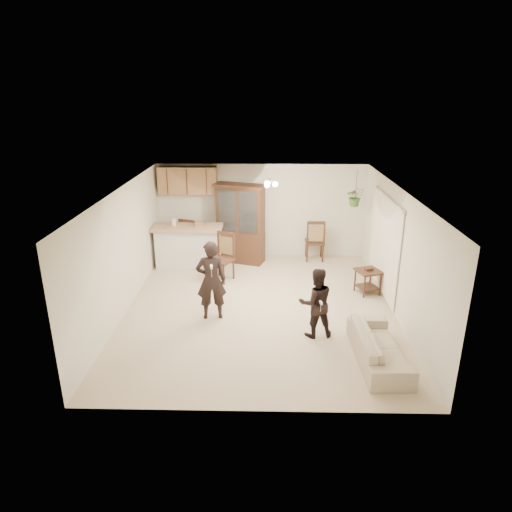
{
  "coord_description": "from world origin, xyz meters",
  "views": [
    {
      "loc": [
        0.13,
        -8.58,
        4.32
      ],
      "look_at": [
        -0.08,
        0.4,
        1.02
      ],
      "focal_mm": 32.0,
      "sensor_mm": 36.0,
      "label": 1
    }
  ],
  "objects_px": {
    "chair_bar": "(184,253)",
    "chair_hutch_right": "(314,248)",
    "chair_hutch_left": "(221,267)",
    "child": "(316,302)",
    "adult": "(211,276)",
    "china_hutch": "(241,224)",
    "sofa": "(380,342)",
    "side_table": "(368,281)"
  },
  "relations": [
    {
      "from": "sofa",
      "to": "chair_bar",
      "type": "bearing_deg",
      "value": 40.5
    },
    {
      "from": "child",
      "to": "china_hutch",
      "type": "height_order",
      "value": "china_hutch"
    },
    {
      "from": "side_table",
      "to": "chair_bar",
      "type": "height_order",
      "value": "chair_bar"
    },
    {
      "from": "chair_bar",
      "to": "chair_hutch_right",
      "type": "bearing_deg",
      "value": 27.53
    },
    {
      "from": "side_table",
      "to": "chair_bar",
      "type": "distance_m",
      "value": 4.72
    },
    {
      "from": "china_hutch",
      "to": "chair_hutch_left",
      "type": "height_order",
      "value": "china_hutch"
    },
    {
      "from": "adult",
      "to": "sofa",
      "type": "bearing_deg",
      "value": 143.92
    },
    {
      "from": "chair_bar",
      "to": "chair_hutch_right",
      "type": "height_order",
      "value": "chair_bar"
    },
    {
      "from": "sofa",
      "to": "chair_hutch_left",
      "type": "xyz_separation_m",
      "value": [
        -2.96,
        3.39,
        -0.04
      ]
    },
    {
      "from": "sofa",
      "to": "chair_hutch_right",
      "type": "relative_size",
      "value": 1.67
    },
    {
      "from": "adult",
      "to": "chair_hutch_left",
      "type": "bearing_deg",
      "value": -99.58
    },
    {
      "from": "child",
      "to": "side_table",
      "type": "height_order",
      "value": "child"
    },
    {
      "from": "china_hutch",
      "to": "chair_hutch_left",
      "type": "distance_m",
      "value": 1.52
    },
    {
      "from": "sofa",
      "to": "chair_hutch_right",
      "type": "height_order",
      "value": "chair_hutch_right"
    },
    {
      "from": "sofa",
      "to": "chair_hutch_right",
      "type": "distance_m",
      "value": 4.91
    },
    {
      "from": "child",
      "to": "china_hutch",
      "type": "relative_size",
      "value": 0.65
    },
    {
      "from": "sofa",
      "to": "adult",
      "type": "relative_size",
      "value": 1.04
    },
    {
      "from": "adult",
      "to": "china_hutch",
      "type": "relative_size",
      "value": 0.87
    },
    {
      "from": "chair_hutch_left",
      "to": "chair_hutch_right",
      "type": "xyz_separation_m",
      "value": [
        2.36,
        1.48,
        -0.01
      ]
    },
    {
      "from": "child",
      "to": "china_hutch",
      "type": "distance_m",
      "value": 4.18
    },
    {
      "from": "adult",
      "to": "side_table",
      "type": "bearing_deg",
      "value": -169.13
    },
    {
      "from": "child",
      "to": "adult",
      "type": "bearing_deg",
      "value": -28.16
    },
    {
      "from": "chair_bar",
      "to": "adult",
      "type": "bearing_deg",
      "value": -50.04
    },
    {
      "from": "side_table",
      "to": "chair_bar",
      "type": "bearing_deg",
      "value": 159.07
    },
    {
      "from": "china_hutch",
      "to": "side_table",
      "type": "bearing_deg",
      "value": -15.55
    },
    {
      "from": "chair_bar",
      "to": "sofa",
      "type": "bearing_deg",
      "value": -27.63
    },
    {
      "from": "child",
      "to": "side_table",
      "type": "xyz_separation_m",
      "value": [
        1.36,
        1.9,
        -0.39
      ]
    },
    {
      "from": "chair_hutch_left",
      "to": "child",
      "type": "bearing_deg",
      "value": -23.61
    },
    {
      "from": "chair_hutch_left",
      "to": "china_hutch",
      "type": "bearing_deg",
      "value": 101.8
    },
    {
      "from": "china_hutch",
      "to": "chair_hutch_right",
      "type": "xyz_separation_m",
      "value": [
        1.96,
        0.18,
        -0.7
      ]
    },
    {
      "from": "chair_bar",
      "to": "chair_hutch_left",
      "type": "height_order",
      "value": "chair_bar"
    },
    {
      "from": "side_table",
      "to": "chair_hutch_left",
      "type": "xyz_separation_m",
      "value": [
        -3.33,
        0.66,
        0.04
      ]
    },
    {
      "from": "chair_bar",
      "to": "chair_hutch_left",
      "type": "distance_m",
      "value": 1.48
    },
    {
      "from": "sofa",
      "to": "side_table",
      "type": "height_order",
      "value": "sofa"
    },
    {
      "from": "sofa",
      "to": "china_hutch",
      "type": "height_order",
      "value": "china_hutch"
    },
    {
      "from": "sofa",
      "to": "child",
      "type": "relative_size",
      "value": 1.39
    },
    {
      "from": "chair_hutch_left",
      "to": "chair_bar",
      "type": "bearing_deg",
      "value": 165.15
    },
    {
      "from": "china_hutch",
      "to": "side_table",
      "type": "relative_size",
      "value": 3.23
    },
    {
      "from": "child",
      "to": "sofa",
      "type": "bearing_deg",
      "value": 130.38
    },
    {
      "from": "adult",
      "to": "chair_hutch_left",
      "type": "height_order",
      "value": "adult"
    },
    {
      "from": "sofa",
      "to": "chair_bar",
      "type": "distance_m",
      "value": 5.98
    },
    {
      "from": "adult",
      "to": "chair_bar",
      "type": "relative_size",
      "value": 1.56
    }
  ]
}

